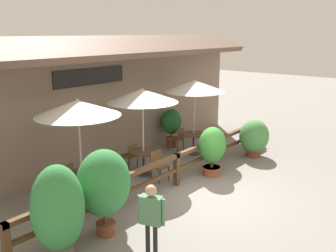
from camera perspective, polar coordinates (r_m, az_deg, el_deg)
name	(u,v)px	position (r m, az deg, el deg)	size (l,w,h in m)	color
ground_plane	(207,195)	(10.49, 5.89, -10.36)	(60.00, 60.00, 0.00)	gray
building_facade	(104,100)	(12.46, -9.80, 3.91)	(14.28, 1.49, 4.23)	gray
patio_railing	(177,163)	(10.79, 1.31, -5.58)	(10.40, 0.14, 0.95)	brown
patio_umbrella_near	(78,108)	(9.59, -13.59, 2.68)	(2.16, 2.16, 2.73)	#B7B2A8
dining_table_near	(82,179)	(10.13, -12.97, -7.82)	(0.86, 0.86, 0.77)	#4C3826
chair_near_streetside	(99,190)	(9.65, -10.45, -9.55)	(0.45, 0.45, 0.88)	brown
chair_near_wallside	(65,177)	(10.68, -15.41, -7.48)	(0.48, 0.48, 0.88)	brown
patio_umbrella_middle	(142,96)	(11.18, -3.92, 4.64)	(2.16, 2.16, 2.73)	#B7B2A8
dining_table_middle	(143,156)	(11.64, -3.77, -4.54)	(0.86, 0.86, 0.77)	#4C3826
chair_middle_streetside	(158,164)	(11.26, -1.46, -5.81)	(0.48, 0.48, 0.88)	brown
chair_middle_wallside	(130,155)	(12.14, -5.78, -4.37)	(0.43, 0.43, 0.88)	brown
patio_umbrella_far	(194,86)	(13.19, 4.05, 6.10)	(2.16, 2.16, 2.73)	#B7B2A8
dining_table_far	(194,138)	(13.59, 3.91, -1.79)	(0.86, 0.86, 0.77)	#4C3826
chair_far_streetside	(208,145)	(13.19, 6.16, -2.86)	(0.48, 0.48, 0.88)	brown
chair_far_wallside	(178,138)	(13.98, 1.49, -1.80)	(0.44, 0.44, 0.88)	brown
potted_plant_tall_tropical	(254,137)	(13.62, 12.98, -1.66)	(1.13, 1.01, 1.34)	brown
potted_plant_corner_fern	(58,211)	(7.52, -16.39, -12.33)	(1.04, 0.94, 1.98)	#564C47
potted_plant_small_flowering	(104,184)	(8.19, -9.76, -8.72)	(1.20, 1.08, 1.95)	brown
potted_plant_broad_leaf	(212,147)	(11.57, 6.76, -3.27)	(0.90, 0.81, 1.54)	#9E4C33
potted_plant_entrance_palm	(171,124)	(14.38, 0.52, 0.35)	(0.83, 0.75, 1.48)	brown
pedestrian	(151,213)	(7.26, -2.57, -13.11)	(0.32, 0.54, 1.59)	black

